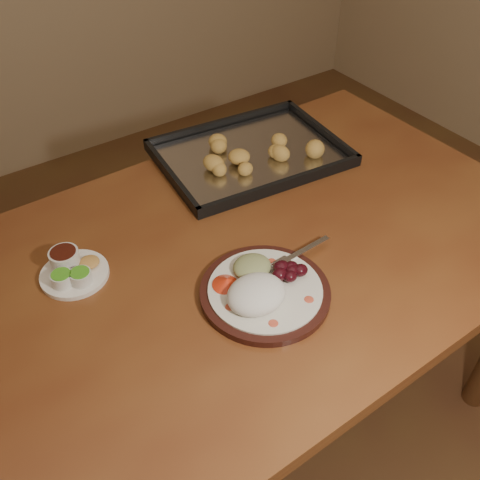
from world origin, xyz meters
TOP-DOWN VIEW (x-y plane):
  - ground at (0.00, 0.00)m, footprint 4.00×4.00m
  - dining_table at (-0.02, 0.19)m, footprint 1.51×0.92m
  - dinner_plate at (-0.06, 0.05)m, footprint 0.35×0.27m
  - condiment_saucer at (-0.36, 0.33)m, footprint 0.15×0.15m
  - baking_tray at (0.22, 0.49)m, footprint 0.53×0.41m

SIDE VIEW (x-z plane):
  - ground at x=0.00m, z-range 0.00..0.00m
  - dining_table at x=-0.02m, z-range 0.28..1.03m
  - baking_tray at x=0.22m, z-range 0.74..0.79m
  - condiment_saucer at x=-0.36m, z-range 0.74..0.79m
  - dinner_plate at x=-0.06m, z-range 0.74..0.80m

